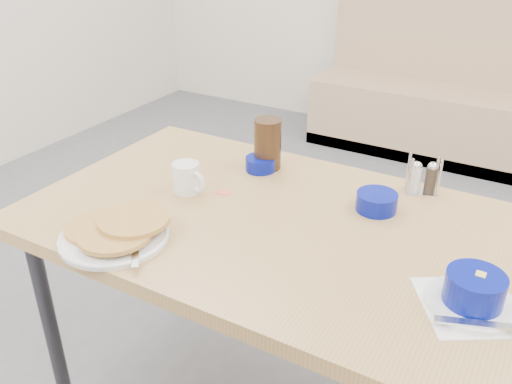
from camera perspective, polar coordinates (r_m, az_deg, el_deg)
The scene contains 10 objects.
booth_bench at distance 3.83m, azimuth 20.88°, elevation 8.71°, with size 1.90×0.56×1.22m.
dining_table at distance 1.44m, azimuth 3.28°, elevation -5.23°, with size 1.40×0.80×0.76m.
pancake_plate at distance 1.37m, azimuth -14.57°, elevation -4.07°, with size 0.28×0.27×0.05m.
coffee_mug at distance 1.55m, azimuth -7.26°, elevation 1.50°, with size 0.11×0.08×0.09m.
grits_setting at distance 1.19m, azimuth 21.92°, elevation -9.92°, with size 0.29×0.27×0.08m.
creamer_bowl at distance 1.68m, azimuth 0.49°, elevation 2.98°, with size 0.09×0.09×0.04m.
butter_bowl at distance 1.49m, azimuth 12.58°, elevation -1.02°, with size 0.11×0.11×0.05m.
amber_tumbler at distance 1.67m, azimuth 1.22°, elevation 5.07°, with size 0.08×0.08×0.16m, color #331F10.
condiment_caddy at distance 1.61m, azimuth 17.14°, elevation 1.22°, with size 0.11×0.09×0.11m.
sugar_wrapper at distance 1.55m, azimuth -3.48°, elevation -0.08°, with size 0.04×0.02×0.00m, color #F55451.
Camera 1 is at (0.53, -0.84, 1.48)m, focal length 38.00 mm.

